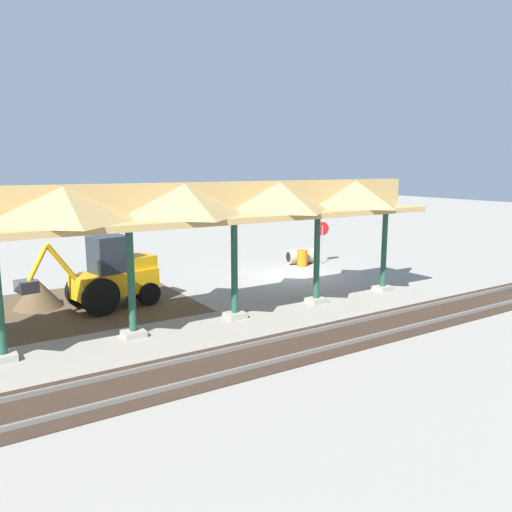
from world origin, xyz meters
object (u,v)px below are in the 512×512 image
concrete_pipe (301,256)px  traffic_barrel (302,258)px  stop_sign (322,234)px  backhoe (111,276)px

concrete_pipe → traffic_barrel: traffic_barrel is taller
stop_sign → backhoe: 12.84m
concrete_pipe → traffic_barrel: 0.75m
backhoe → traffic_barrel: (-11.26, -2.54, -0.82)m
stop_sign → traffic_barrel: size_ratio=2.64×
traffic_barrel → backhoe: bearing=12.7°
stop_sign → backhoe: backhoe is taller
backhoe → concrete_pipe: bearing=-164.8°
concrete_pipe → backhoe: bearing=15.2°
traffic_barrel → concrete_pipe: bearing=-122.1°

